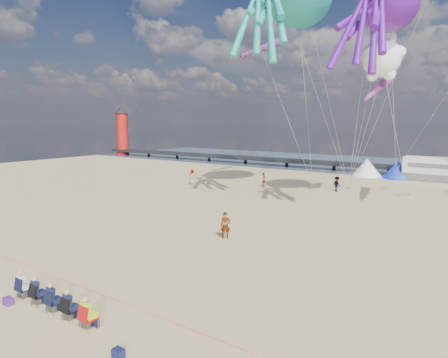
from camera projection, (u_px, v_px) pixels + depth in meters
ground at (188, 265)px, 21.00m from camera, size 120.00×120.00×0.00m
water at (405, 167)px, 65.52m from camera, size 120.00×120.00×0.00m
pier at (227, 157)px, 72.40m from camera, size 60.00×3.00×0.50m
lighthouse at (122, 134)px, 87.81m from camera, size 2.60×2.60×9.00m
motorhome_0 at (432, 169)px, 49.75m from camera, size 6.60×2.50×3.00m
tent_white at (367, 167)px, 54.34m from camera, size 4.00×4.00×2.40m
tent_blue at (398, 169)px, 52.07m from camera, size 4.00×4.00×2.40m
spectator_row at (54, 298)px, 15.67m from camera, size 6.10×0.90×1.30m
cooler_purple at (8, 301)px, 16.45m from camera, size 0.40×0.30×0.32m
cooler_navy at (118, 353)px, 12.78m from camera, size 0.38×0.28×0.30m
rope_line at (112, 299)px, 16.95m from camera, size 34.00×0.03×0.03m
standing_person at (226, 226)px, 25.56m from camera, size 0.76×0.69×1.73m
beachgoer_0 at (192, 177)px, 47.42m from camera, size 0.78×0.70×1.78m
beachgoer_2 at (337, 184)px, 42.55m from camera, size 1.00×0.94×1.64m
beachgoer_5 at (264, 180)px, 45.80m from camera, size 0.66×1.55×1.61m
sandbag_a at (313, 186)px, 45.86m from camera, size 0.50×0.35×0.22m
sandbag_b at (397, 195)px, 39.84m from camera, size 0.50×0.35×0.22m
sandbag_c at (407, 194)px, 40.52m from camera, size 0.50×0.35×0.22m
sandbag_d at (385, 189)px, 43.86m from camera, size 0.50×0.35×0.22m
sandbag_e at (349, 188)px, 44.09m from camera, size 0.50×0.35×0.22m
kite_octopus_purple at (389, 1)px, 31.77m from camera, size 5.97×10.32×11.08m
kite_panda at (382, 58)px, 34.49m from camera, size 5.22×5.10×5.65m
windsock_left at (261, 49)px, 46.77m from camera, size 2.48×7.45×7.38m
windsock_right at (378, 89)px, 35.80m from camera, size 2.05×4.75×4.68m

